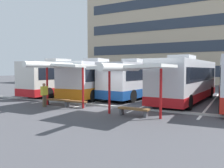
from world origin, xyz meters
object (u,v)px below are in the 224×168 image
(waiting_shelter_0, at_px, (61,66))
(bench_1, at_px, (76,102))
(coach_bus_2, at_px, (142,80))
(waiting_passenger_0, at_px, (44,93))
(bench_0, at_px, (57,100))
(waiting_shelter_1, at_px, (132,68))
(bench_2, at_px, (134,110))
(coach_bus_3, at_px, (186,80))
(coach_bus_0, at_px, (68,78))
(coach_bus_1, at_px, (104,79))

(waiting_shelter_0, xyz_separation_m, bench_1, (0.90, 0.39, -2.50))
(coach_bus_2, xyz_separation_m, waiting_passenger_0, (-3.68, -8.96, -0.69))
(bench_0, xyz_separation_m, waiting_shelter_1, (6.44, -1.20, 2.31))
(bench_2, bearing_deg, coach_bus_3, 79.27)
(bench_0, xyz_separation_m, bench_2, (6.44, -0.89, -0.00))
(bench_1, bearing_deg, coach_bus_3, 47.55)
(coach_bus_3, distance_m, bench_0, 10.29)
(coach_bus_0, bearing_deg, waiting_shelter_0, -53.27)
(coach_bus_3, relative_size, bench_0, 5.56)
(bench_0, bearing_deg, waiting_passenger_0, -102.64)
(coach_bus_2, bearing_deg, waiting_passenger_0, -112.34)
(coach_bus_1, bearing_deg, waiting_passenger_0, -91.04)
(coach_bus_1, bearing_deg, bench_0, -89.36)
(coach_bus_2, relative_size, bench_2, 6.36)
(coach_bus_3, bearing_deg, bench_0, -140.25)
(coach_bus_0, height_order, bench_2, coach_bus_0)
(coach_bus_1, xyz_separation_m, bench_1, (1.88, -6.95, -1.31))
(coach_bus_1, distance_m, coach_bus_2, 3.72)
(waiting_shelter_0, relative_size, waiting_passenger_0, 2.94)
(bench_1, bearing_deg, coach_bus_1, 105.12)
(bench_0, relative_size, bench_1, 1.25)
(waiting_shelter_0, height_order, waiting_passenger_0, waiting_shelter_0)
(waiting_shelter_0, distance_m, bench_1, 2.69)
(bench_2, bearing_deg, bench_0, 172.12)
(coach_bus_1, distance_m, waiting_shelter_0, 7.49)
(bench_0, bearing_deg, bench_2, -7.88)
(coach_bus_2, bearing_deg, coach_bus_1, -162.38)
(bench_0, height_order, bench_2, same)
(coach_bus_0, height_order, waiting_passenger_0, coach_bus_0)
(waiting_shelter_0, relative_size, bench_2, 2.71)
(bench_1, bearing_deg, coach_bus_2, 78.35)
(bench_0, bearing_deg, coach_bus_3, 39.75)
(coach_bus_2, relative_size, waiting_shelter_0, 2.35)
(bench_2, bearing_deg, coach_bus_2, 108.52)
(coach_bus_1, distance_m, bench_1, 7.31)
(coach_bus_0, xyz_separation_m, bench_1, (5.94, -6.37, -1.37))
(coach_bus_0, xyz_separation_m, coach_bus_2, (7.61, 1.70, -0.07))
(bench_0, distance_m, waiting_passenger_0, 1.17)
(waiting_passenger_0, bearing_deg, waiting_shelter_0, 24.40)
(coach_bus_3, height_order, bench_2, coach_bus_3)
(waiting_shelter_0, relative_size, waiting_shelter_1, 0.94)
(bench_1, distance_m, bench_2, 4.71)
(coach_bus_2, distance_m, waiting_shelter_0, 8.92)
(waiting_shelter_0, xyz_separation_m, bench_2, (5.54, -0.42, -2.50))
(coach_bus_0, xyz_separation_m, waiting_passenger_0, (3.92, -7.27, -0.76))
(coach_bus_2, relative_size, bench_1, 7.01)
(coach_bus_0, distance_m, bench_0, 7.65)
(coach_bus_3, bearing_deg, coach_bus_0, -178.88)
(waiting_shelter_0, bearing_deg, bench_1, 23.27)
(coach_bus_2, relative_size, bench_0, 5.60)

